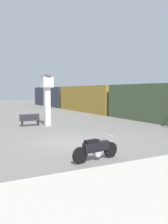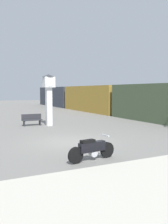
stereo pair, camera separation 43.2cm
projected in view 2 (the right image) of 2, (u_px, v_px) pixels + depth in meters
The scene contains 5 objects.
ground_plane at pixel (69, 142), 13.62m from camera, with size 120.00×120.00×0.00m, color slate.
motorcycle at pixel (92, 149), 9.95m from camera, with size 2.20×0.54×0.97m.
clock_tower at pixel (49, 92), 19.71m from camera, with size 1.00×1.00×4.07m.
freight_train at pixel (92, 99), 33.57m from camera, with size 2.80×39.13×3.40m.
bench at pixel (32, 119), 19.91m from camera, with size 1.60×0.44×0.92m.
Camera 2 is at (-5.30, -12.36, 2.80)m, focal length 40.00 mm.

